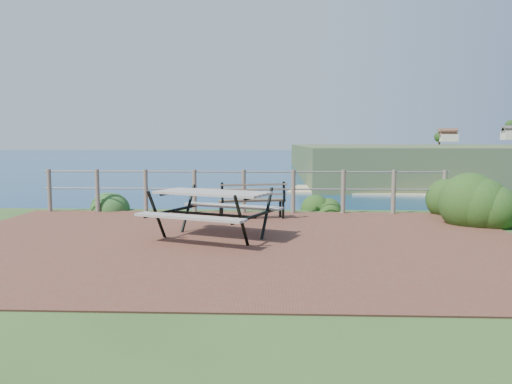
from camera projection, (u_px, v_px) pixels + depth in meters
ground at (231, 242)px, 8.30m from camera, size 10.00×7.00×0.12m
ocean at (275, 146)px, 207.12m from camera, size 1200.00×1200.00×0.00m
safety_railing at (244, 189)px, 11.57m from camera, size 9.40×0.10×1.00m
picnic_table at (212, 210)px, 8.46m from camera, size 2.06×1.55×0.80m
park_bench at (252, 195)px, 10.65m from camera, size 1.47×0.68×0.80m
shrub_right_front at (484, 224)px, 10.14m from camera, size 1.33×1.33×1.89m
shrub_right_edge at (460, 216)px, 11.26m from camera, size 1.01×1.01×1.44m
shrub_lip_west at (108, 210)px, 12.13m from camera, size 0.86×0.86×0.64m
shrub_lip_east at (322, 210)px, 12.27m from camera, size 0.75×0.75×0.48m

